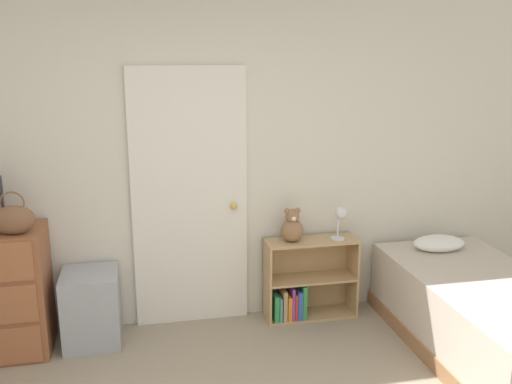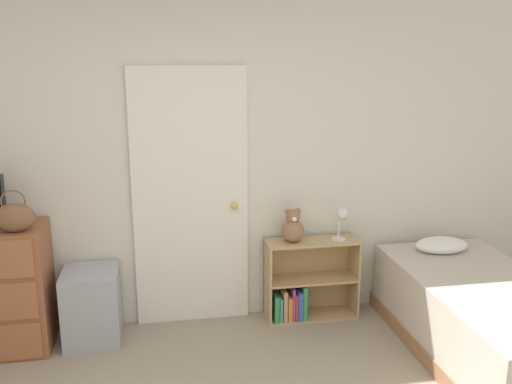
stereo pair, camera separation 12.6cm
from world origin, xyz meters
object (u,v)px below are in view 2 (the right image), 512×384
at_px(handbag, 15,217).
at_px(desk_lamp, 342,217).
at_px(teddy_bear, 293,227).
at_px(bed, 485,320).
at_px(storage_bin, 92,305).
at_px(bookshelf, 304,286).

relative_size(handbag, desk_lamp, 1.09).
bearing_deg(teddy_bear, bed, -34.07).
relative_size(teddy_bear, desk_lamp, 1.00).
bearing_deg(bed, desk_lamp, 136.47).
distance_m(storage_bin, bed, 2.86).
relative_size(handbag, storage_bin, 0.54).
bearing_deg(bookshelf, teddy_bear, -176.42).
relative_size(handbag, bed, 0.16).
xyz_separation_m(storage_bin, bed, (2.76, -0.73, 0.00)).
bearing_deg(bed, teddy_bear, 145.93).
height_order(handbag, bed, handbag).
distance_m(teddy_bear, desk_lamp, 0.40).
xyz_separation_m(handbag, desk_lamp, (2.39, 0.19, -0.18)).
height_order(handbag, bookshelf, handbag).
xyz_separation_m(bookshelf, bed, (1.10, -0.82, 0.01)).
bearing_deg(bookshelf, desk_lamp, -9.11).
height_order(storage_bin, bookshelf, bookshelf).
bearing_deg(bed, bookshelf, 143.26).
bearing_deg(handbag, bookshelf, 6.38).
distance_m(handbag, teddy_bear, 2.03).
distance_m(handbag, storage_bin, 0.89).
distance_m(storage_bin, desk_lamp, 2.03).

